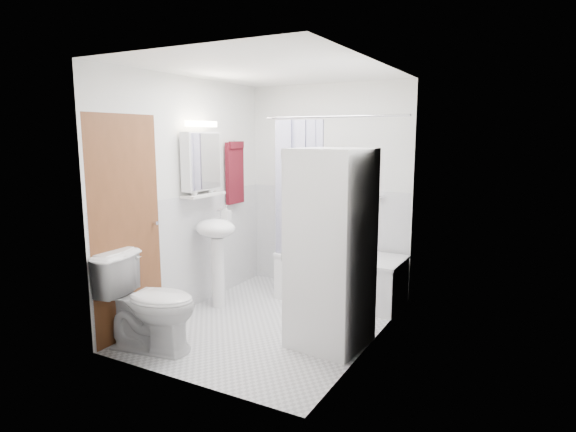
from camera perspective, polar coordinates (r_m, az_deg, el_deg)
The scene contains 20 objects.
floor at distance 4.84m, azimuth -1.82°, elevation -12.49°, with size 2.60×2.60×0.00m, color silver.
room_walls at distance 4.50m, azimuth -1.92°, elevation 5.35°, with size 2.60×2.60×2.60m.
wainscot at distance 4.89m, azimuth -0.13°, elevation -4.83°, with size 1.98×2.58×2.58m.
door at distance 4.69m, azimuth -15.41°, elevation -0.80°, with size 0.05×2.00×2.00m.
bathtub at distance 5.39m, azimuth 6.27°, elevation -6.99°, with size 1.36×0.65×0.52m.
tub_spout at distance 5.49m, azimuth 9.61°, elevation -0.78°, with size 0.04×0.04×0.12m, color silver.
curtain_rod at distance 4.92m, azimuth 5.45°, elevation 11.66°, with size 0.02×0.02×1.54m, color silver.
shower_curtain at distance 5.12m, azimuth 1.22°, elevation 3.21°, with size 0.55×0.02×1.45m.
sink at distance 5.13m, azimuth -8.49°, elevation -3.08°, with size 0.44×0.37×1.04m.
medicine_cabinet at distance 5.09m, azimuth -10.24°, elevation 6.58°, with size 0.13×0.50×0.71m.
shelf at distance 5.11m, azimuth -9.99°, elevation 2.49°, with size 0.18×0.54×0.03m, color silver.
shower_caddy at distance 5.42m, azimuth 10.17°, elevation 2.35°, with size 0.22×0.06×0.02m, color silver.
towel at distance 5.64m, azimuth -6.32°, elevation 5.27°, with size 0.07×0.30×0.73m.
washer_dryer at distance 4.14m, azimuth 5.05°, elevation -3.90°, with size 0.67×0.66×1.71m.
toilet at distance 4.31m, azimuth -16.05°, elevation -9.87°, with size 0.47×0.84×0.82m, color white.
soap_pump at distance 5.16m, azimuth -7.30°, elevation -0.19°, with size 0.08×0.17×0.08m, color gray.
shelf_bottle at distance 4.99m, azimuth -11.07°, elevation 2.84°, with size 0.07×0.18×0.07m, color gray.
shelf_cup at distance 5.20m, azimuth -9.18°, elevation 3.33°, with size 0.10×0.09×0.10m, color gray.
shampoo_a at distance 5.49m, azimuth 7.85°, elevation 3.30°, with size 0.13×0.17×0.13m, color gray.
shampoo_b at distance 5.45m, azimuth 9.02°, elevation 2.96°, with size 0.08×0.21×0.08m, color navy.
Camera 1 is at (2.27, -3.87, 1.82)m, focal length 30.00 mm.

